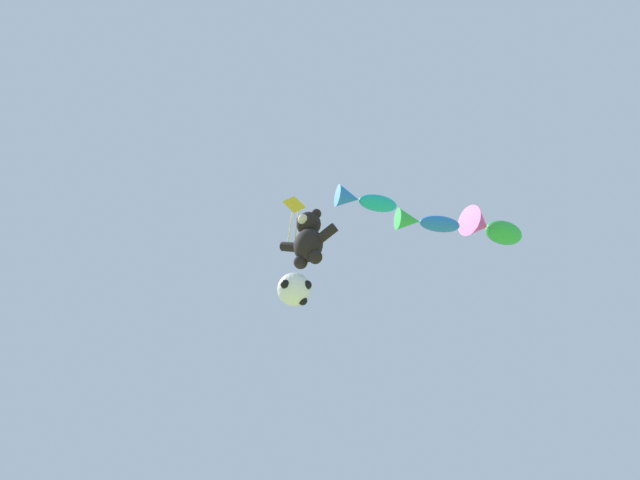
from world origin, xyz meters
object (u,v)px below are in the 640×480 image
teddy_bear_kite (308,238)px  fish_kite_cobalt (424,222)px  soccer_ball_kite (294,289)px  fish_kite_teal (363,200)px  diamond_kite (294,212)px  fish_kite_emerald (491,228)px

teddy_bear_kite → fish_kite_cobalt: size_ratio=1.04×
teddy_bear_kite → fish_kite_cobalt: teddy_bear_kite is taller
fish_kite_cobalt → teddy_bear_kite: bearing=-149.2°
teddy_bear_kite → soccer_ball_kite: bearing=-179.1°
fish_kite_teal → diamond_kite: diamond_kite is taller
teddy_bear_kite → fish_kite_teal: teddy_bear_kite is taller
fish_kite_cobalt → diamond_kite: diamond_kite is taller
soccer_ball_kite → fish_kite_teal: size_ratio=0.60×
soccer_ball_kite → fish_kite_cobalt: (3.58, 1.88, 2.36)m
teddy_bear_kite → diamond_kite: diamond_kite is taller
fish_kite_teal → fish_kite_cobalt: size_ratio=0.88×
fish_kite_teal → fish_kite_cobalt: bearing=59.7°
teddy_bear_kite → fish_kite_emerald: 6.19m
fish_kite_teal → diamond_kite: bearing=167.1°
fish_kite_cobalt → fish_kite_emerald: (1.73, 1.81, 0.31)m
soccer_ball_kite → fish_kite_cobalt: size_ratio=0.53×
fish_kite_cobalt → fish_kite_emerald: bearing=46.4°
soccer_ball_kite → fish_kite_cobalt: bearing=27.7°
diamond_kite → teddy_bear_kite: bearing=-28.8°
soccer_ball_kite → fish_kite_cobalt: 4.69m
fish_kite_teal → fish_kite_emerald: bearing=52.8°
fish_kite_teal → fish_kite_emerald: (2.90, 3.83, 0.45)m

